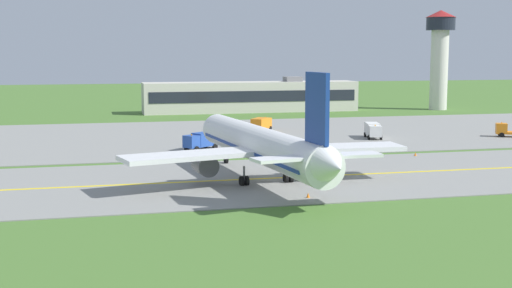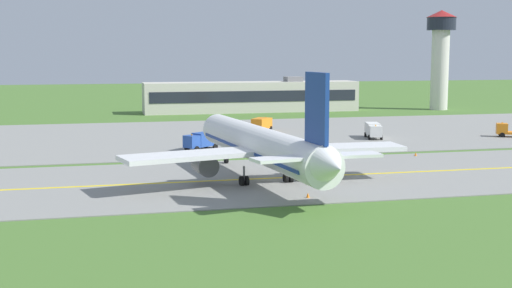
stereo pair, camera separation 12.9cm
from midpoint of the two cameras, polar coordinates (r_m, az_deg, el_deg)
ground_plane at (r=78.34m, az=0.49°, el=-2.98°), size 500.00×500.00×0.00m
taxiway_strip at (r=78.33m, az=0.49°, el=-2.95°), size 240.00×28.00×0.10m
apron_pad at (r=121.02m, az=0.30°, el=0.82°), size 140.00×52.00×0.10m
taxiway_centreline at (r=78.32m, az=0.49°, el=-2.91°), size 220.00×0.60×0.01m
airplane_lead at (r=76.14m, az=0.52°, el=-0.14°), size 32.33×39.66×12.70m
service_truck_baggage at (r=124.66m, az=20.45°, el=1.06°), size 6.63×4.76×2.59m
service_truck_fuel at (r=124.95m, az=0.52°, el=1.72°), size 5.04×6.13×2.60m
service_truck_catering at (r=101.95m, az=-4.48°, el=0.35°), size 6.07×5.16×2.60m
service_truck_pushback at (r=116.75m, az=9.82°, el=1.19°), size 3.46×6.32×2.60m
terminal_building at (r=167.43m, az=-0.31°, el=3.97°), size 52.75×8.34×8.54m
control_tower at (r=179.78m, az=15.19°, el=7.62°), size 7.60×7.60×25.01m
traffic_cone_near_edge at (r=91.13m, az=0.05°, el=-1.28°), size 0.44×0.44×0.60m
traffic_cone_mid_edge at (r=68.34m, az=4.42°, el=-4.33°), size 0.44×0.44×0.60m
traffic_cone_far_edge at (r=98.06m, az=13.24°, el=-0.85°), size 0.44×0.44×0.60m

